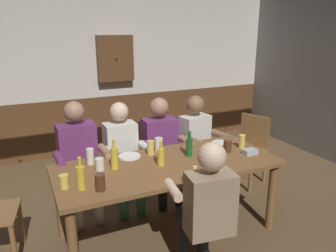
% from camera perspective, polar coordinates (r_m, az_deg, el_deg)
% --- Properties ---
extents(ground_plane, '(7.26, 7.26, 0.00)m').
position_cam_1_polar(ground_plane, '(3.39, 1.13, -19.00)').
color(ground_plane, brown).
extents(back_wall_upper, '(6.05, 0.12, 1.73)m').
position_cam_1_polar(back_wall_upper, '(5.34, -12.11, 14.16)').
color(back_wall_upper, beige).
extents(back_wall_wainscot, '(6.05, 0.12, 0.91)m').
position_cam_1_polar(back_wall_wainscot, '(5.55, -11.29, 0.44)').
color(back_wall_wainscot, brown).
rests_on(back_wall_wainscot, ground_plane).
extents(dining_table, '(2.10, 0.89, 0.75)m').
position_cam_1_polar(dining_table, '(3.17, 0.01, -7.94)').
color(dining_table, brown).
rests_on(dining_table, ground_plane).
extents(person_0, '(0.54, 0.52, 1.26)m').
position_cam_1_polar(person_0, '(3.58, -15.08, -4.94)').
color(person_0, '#6B2D66').
rests_on(person_0, ground_plane).
extents(person_1, '(0.49, 0.51, 1.20)m').
position_cam_1_polar(person_1, '(3.67, -7.77, -4.46)').
color(person_1, silver).
rests_on(person_1, ground_plane).
extents(person_2, '(0.53, 0.52, 1.21)m').
position_cam_1_polar(person_2, '(3.83, -1.07, -3.24)').
color(person_2, '#6B2D66').
rests_on(person_2, ground_plane).
extents(person_3, '(0.54, 0.57, 1.19)m').
position_cam_1_polar(person_3, '(4.04, 5.28, -2.37)').
color(person_3, silver).
rests_on(person_3, ground_plane).
extents(person_4, '(0.53, 0.55, 1.19)m').
position_cam_1_polar(person_4, '(2.65, 6.55, -13.27)').
color(person_4, '#997F60').
rests_on(person_4, ground_plane).
extents(chair_empty_near_right, '(0.58, 0.58, 0.88)m').
position_cam_1_polar(chair_empty_near_right, '(4.45, 13.79, -3.53)').
color(chair_empty_near_right, brown).
rests_on(chair_empty_near_right, ground_plane).
extents(table_candle, '(0.04, 0.04, 0.08)m').
position_cam_1_polar(table_candle, '(2.90, 4.62, -7.64)').
color(table_candle, '#F9E08C').
rests_on(table_candle, dining_table).
extents(condiment_caddy, '(0.14, 0.10, 0.05)m').
position_cam_1_polar(condiment_caddy, '(3.44, 13.89, -4.32)').
color(condiment_caddy, '#B2B7BC').
rests_on(condiment_caddy, dining_table).
extents(plate_0, '(0.21, 0.21, 0.01)m').
position_cam_1_polar(plate_0, '(3.68, 9.16, -2.94)').
color(plate_0, white).
rests_on(plate_0, dining_table).
extents(plate_1, '(0.22, 0.22, 0.01)m').
position_cam_1_polar(plate_1, '(3.30, -6.64, -5.18)').
color(plate_1, white).
rests_on(plate_1, dining_table).
extents(bottle_0, '(0.06, 0.06, 0.26)m').
position_cam_1_polar(bottle_0, '(3.27, 3.68, -3.51)').
color(bottle_0, '#195923').
rests_on(bottle_0, dining_table).
extents(bottle_1, '(0.07, 0.07, 0.27)m').
position_cam_1_polar(bottle_1, '(3.03, -9.21, -5.38)').
color(bottle_1, gold).
rests_on(bottle_1, dining_table).
extents(bottle_2, '(0.06, 0.06, 0.24)m').
position_cam_1_polar(bottle_2, '(3.06, -1.25, -5.22)').
color(bottle_2, gold).
rests_on(bottle_2, dining_table).
extents(bottle_3, '(0.07, 0.07, 0.27)m').
position_cam_1_polar(bottle_3, '(2.71, -14.78, -8.42)').
color(bottle_3, gold).
rests_on(bottle_3, dining_table).
extents(pint_glass_0, '(0.07, 0.07, 0.15)m').
position_cam_1_polar(pint_glass_0, '(3.18, -13.25, -5.09)').
color(pint_glass_0, white).
rests_on(pint_glass_0, dining_table).
extents(pint_glass_1, '(0.07, 0.07, 0.14)m').
position_cam_1_polar(pint_glass_1, '(3.32, -3.00, -3.73)').
color(pint_glass_1, '#E5C64C').
rests_on(pint_glass_1, dining_table).
extents(pint_glass_2, '(0.07, 0.07, 0.15)m').
position_cam_1_polar(pint_glass_2, '(3.58, 12.60, -2.61)').
color(pint_glass_2, '#E5C64C').
rests_on(pint_glass_2, dining_table).
extents(pint_glass_3, '(0.08, 0.08, 0.15)m').
position_cam_1_polar(pint_glass_3, '(3.40, -1.61, -3.22)').
color(pint_glass_3, white).
rests_on(pint_glass_3, dining_table).
extents(pint_glass_4, '(0.08, 0.08, 0.11)m').
position_cam_1_polar(pint_glass_4, '(3.04, -11.67, -6.47)').
color(pint_glass_4, white).
rests_on(pint_glass_4, dining_table).
extents(pint_glass_5, '(0.08, 0.08, 0.11)m').
position_cam_1_polar(pint_glass_5, '(2.78, -17.45, -9.11)').
color(pint_glass_5, '#E5C64C').
rests_on(pint_glass_5, dining_table).
extents(pint_glass_6, '(0.08, 0.08, 0.12)m').
position_cam_1_polar(pint_glass_6, '(3.45, 10.20, -3.38)').
color(pint_glass_6, '#4C2D19').
rests_on(pint_glass_6, dining_table).
extents(pint_glass_7, '(0.08, 0.08, 0.14)m').
position_cam_1_polar(pint_glass_7, '(2.67, -11.59, -9.47)').
color(pint_glass_7, '#4C2D19').
rests_on(pint_glass_7, dining_table).
extents(wall_dart_cabinet, '(0.56, 0.15, 0.70)m').
position_cam_1_polar(wall_dart_cabinet, '(5.29, -9.06, 11.41)').
color(wall_dart_cabinet, brown).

